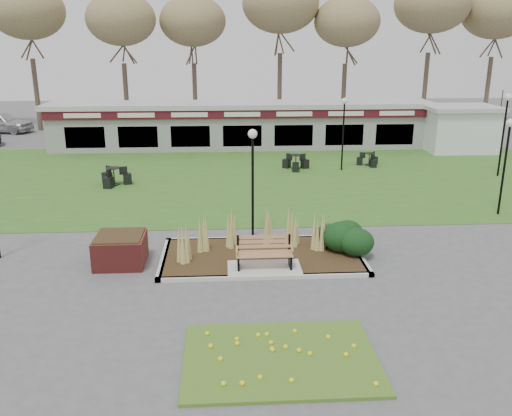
{
  "coord_description": "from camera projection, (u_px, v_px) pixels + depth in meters",
  "views": [
    {
      "loc": [
        -1.15,
        -14.82,
        6.64
      ],
      "look_at": [
        -0.14,
        2.0,
        1.43
      ],
      "focal_mm": 38.0,
      "sensor_mm": 36.0,
      "label": 1
    }
  ],
  "objects": [
    {
      "name": "food_pavilion",
      "position": [
        241.0,
        125.0,
        34.76
      ],
      "size": [
        24.6,
        3.4,
        2.9
      ],
      "color": "gray",
      "rests_on": "ground"
    },
    {
      "name": "patio_umbrella",
      "position": [
        499.0,
        124.0,
        33.74
      ],
      "size": [
        2.82,
        2.84,
        2.66
      ],
      "color": "black",
      "rests_on": "ground"
    },
    {
      "name": "lamp_post_near_right",
      "position": [
        507.0,
        146.0,
        20.81
      ],
      "size": [
        0.32,
        0.32,
        3.82
      ],
      "color": "black",
      "rests_on": "ground"
    },
    {
      "name": "lamp_post_near_left",
      "position": [
        253.0,
        160.0,
        18.38
      ],
      "size": [
        0.32,
        0.32,
        3.82
      ],
      "color": "black",
      "rests_on": "ground"
    },
    {
      "name": "service_hut",
      "position": [
        459.0,
        128.0,
        33.67
      ],
      "size": [
        4.4,
        3.4,
        2.83
      ],
      "color": "silver",
      "rests_on": "ground"
    },
    {
      "name": "park_bench",
      "position": [
        264.0,
        252.0,
        16.23
      ],
      "size": [
        1.7,
        0.66,
        0.93
      ],
      "color": "#A16B49",
      "rests_on": "ground"
    },
    {
      "name": "lawn",
      "position": [
        247.0,
        177.0,
        27.6
      ],
      "size": [
        34.0,
        16.0,
        0.02
      ],
      "primitive_type": "cube",
      "color": "#365F1E",
      "rests_on": "ground"
    },
    {
      "name": "bistro_set_c",
      "position": [
        296.0,
        164.0,
        29.09
      ],
      "size": [
        1.46,
        1.37,
        0.78
      ],
      "color": "black",
      "rests_on": "ground"
    },
    {
      "name": "lamp_post_far_right",
      "position": [
        506.0,
        117.0,
        26.86
      ],
      "size": [
        0.35,
        0.35,
        4.17
      ],
      "color": "black",
      "rests_on": "ground"
    },
    {
      "name": "tree_backdrop",
      "position": [
        237.0,
        17.0,
        40.39
      ],
      "size": [
        47.24,
        5.24,
        10.36
      ],
      "color": "#47382B",
      "rests_on": "ground"
    },
    {
      "name": "lamp_post_mid_right",
      "position": [
        344.0,
        118.0,
        28.18
      ],
      "size": [
        0.32,
        0.32,
        3.83
      ],
      "color": "black",
      "rests_on": "ground"
    },
    {
      "name": "flower_bed",
      "position": [
        281.0,
        357.0,
        11.76
      ],
      "size": [
        4.2,
        3.0,
        0.16
      ],
      "color": "#395F1B",
      "rests_on": "ground"
    },
    {
      "name": "ground",
      "position": [
        265.0,
        273.0,
        16.16
      ],
      "size": [
        100.0,
        100.0,
        0.0
      ],
      "primitive_type": "plane",
      "color": "#515154",
      "rests_on": "ground"
    },
    {
      "name": "brick_planter",
      "position": [
        120.0,
        249.0,
        16.73
      ],
      "size": [
        1.5,
        1.5,
        0.95
      ],
      "color": "maroon",
      "rests_on": "ground"
    },
    {
      "name": "car_silver",
      "position": [
        1.0,
        122.0,
        40.66
      ],
      "size": [
        4.92,
        2.84,
        1.57
      ],
      "primitive_type": "imported",
      "rotation": [
        0.0,
        0.0,
        1.35
      ],
      "color": "#BBBAC0",
      "rests_on": "ground"
    },
    {
      "name": "planting_bed",
      "position": [
        301.0,
        245.0,
        17.42
      ],
      "size": [
        6.75,
        3.4,
        1.27
      ],
      "color": "black",
      "rests_on": "ground"
    },
    {
      "name": "bistro_set_d",
      "position": [
        369.0,
        161.0,
        30.0
      ],
      "size": [
        1.28,
        1.23,
        0.69
      ],
      "color": "black",
      "rests_on": "ground"
    },
    {
      "name": "bistro_set_b",
      "position": [
        114.0,
        179.0,
        25.92
      ],
      "size": [
        1.52,
        1.54,
        0.84
      ],
      "color": "black",
      "rests_on": "ground"
    }
  ]
}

